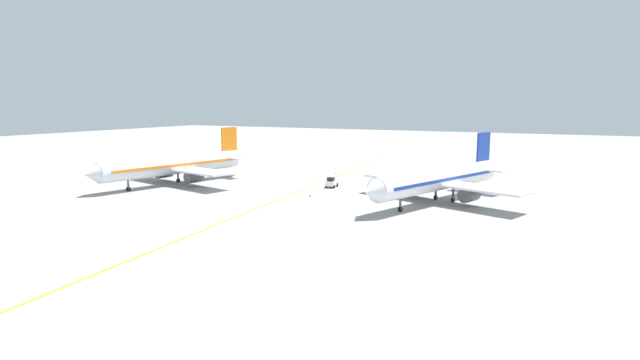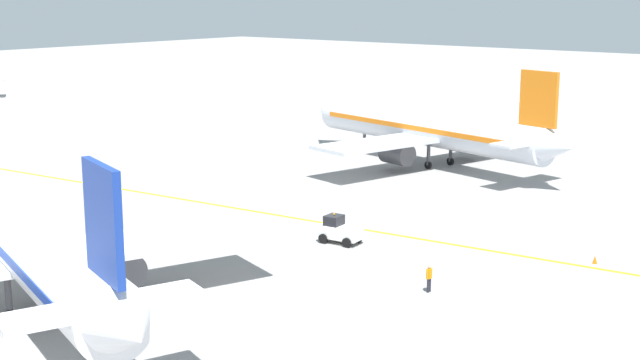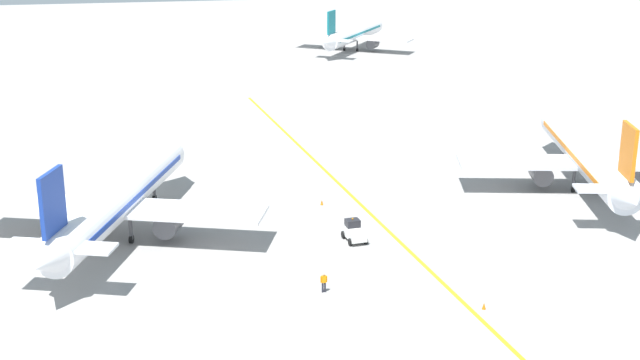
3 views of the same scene
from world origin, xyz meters
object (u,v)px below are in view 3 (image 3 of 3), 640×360
at_px(airplane_at_gate, 118,199).
at_px(baggage_tug_white, 354,232).
at_px(airplane_distant_taxiing, 353,34).
at_px(ground_crew_worker, 324,282).
at_px(traffic_cone_near_nose, 322,202).
at_px(traffic_cone_mid_apron, 484,306).
at_px(airplane_adjacent_stand, 587,156).

relative_size(airplane_at_gate, baggage_tug_white, 10.93).
bearing_deg(airplane_distant_taxiing, baggage_tug_white, -103.24).
bearing_deg(ground_crew_worker, traffic_cone_near_nose, 79.06).
height_order(traffic_cone_near_nose, traffic_cone_mid_apron, same).
bearing_deg(airplane_adjacent_stand, baggage_tug_white, -160.00).
bearing_deg(traffic_cone_near_nose, airplane_at_gate, -165.93).
xyz_separation_m(ground_crew_worker, traffic_cone_mid_apron, (11.67, -5.53, -0.63)).
height_order(airplane_adjacent_stand, airplane_distant_taxiing, airplane_adjacent_stand).
bearing_deg(airplane_distant_taxiing, airplane_at_gate, -114.82).
distance_m(airplane_adjacent_stand, ground_crew_worker, 39.83).
xyz_separation_m(airplane_at_gate, airplane_distant_taxiing, (46.31, 100.14, -0.37)).
height_order(airplane_at_gate, airplane_adjacent_stand, same).
bearing_deg(airplane_at_gate, traffic_cone_near_nose, 14.07).
relative_size(baggage_tug_white, traffic_cone_near_nose, 5.73).
xyz_separation_m(airplane_adjacent_stand, baggage_tug_white, (-28.65, -10.43, -2.81)).
relative_size(airplane_distant_taxiing, traffic_cone_near_nose, 50.99).
relative_size(airplane_adjacent_stand, traffic_cone_near_nose, 64.05).
relative_size(airplane_distant_taxiing, traffic_cone_mid_apron, 50.99).
distance_m(airplane_distant_taxiing, traffic_cone_near_nose, 98.49).
bearing_deg(baggage_tug_white, airplane_at_gate, 165.93).
distance_m(airplane_distant_taxiing, baggage_tug_white, 108.43).
bearing_deg(airplane_at_gate, airplane_distant_taxiing, 65.18).
height_order(airplane_at_gate, traffic_cone_near_nose, airplane_at_gate).
relative_size(ground_crew_worker, traffic_cone_mid_apron, 3.05).
xyz_separation_m(airplane_distant_taxiing, traffic_cone_near_nose, (-25.80, -95.00, -3.06)).
bearing_deg(airplane_distant_taxiing, ground_crew_worker, -104.43).
height_order(airplane_adjacent_stand, ground_crew_worker, airplane_adjacent_stand).
bearing_deg(traffic_cone_near_nose, traffic_cone_mid_apron, -74.12).
distance_m(airplane_at_gate, airplane_distant_taxiing, 110.33).
height_order(ground_crew_worker, traffic_cone_mid_apron, ground_crew_worker).
xyz_separation_m(airplane_adjacent_stand, airplane_distant_taxiing, (-3.82, 95.09, -0.37)).
height_order(airplane_at_gate, ground_crew_worker, airplane_at_gate).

